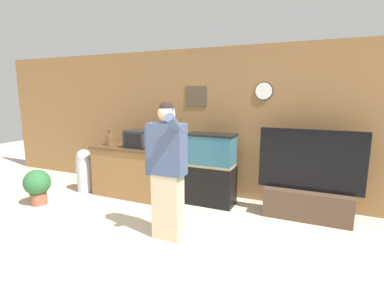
% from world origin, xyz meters
% --- Properties ---
extents(ground_plane, '(18.00, 18.00, 0.00)m').
position_xyz_m(ground_plane, '(0.00, 0.00, 0.00)').
color(ground_plane, beige).
extents(wall_back_paneled, '(10.00, 0.08, 2.60)m').
position_xyz_m(wall_back_paneled, '(0.00, 2.80, 1.30)').
color(wall_back_paneled, olive).
rests_on(wall_back_paneled, ground_plane).
extents(counter_island, '(1.51, 0.69, 0.90)m').
position_xyz_m(counter_island, '(-1.19, 2.13, 0.45)').
color(counter_island, brown).
rests_on(counter_island, ground_plane).
extents(microwave, '(0.49, 0.34, 0.30)m').
position_xyz_m(microwave, '(-1.05, 2.08, 1.05)').
color(microwave, black).
rests_on(microwave, counter_island).
extents(knife_block, '(0.10, 0.11, 0.31)m').
position_xyz_m(knife_block, '(-1.71, 2.06, 1.01)').
color(knife_block, brown).
rests_on(knife_block, counter_island).
extents(aquarium_on_stand, '(0.80, 0.40, 1.19)m').
position_xyz_m(aquarium_on_stand, '(0.19, 2.27, 0.59)').
color(aquarium_on_stand, black).
rests_on(aquarium_on_stand, ground_plane).
extents(tv_on_stand, '(1.47, 0.40, 1.33)m').
position_xyz_m(tv_on_stand, '(1.70, 2.31, 0.39)').
color(tv_on_stand, '#4C3828').
rests_on(tv_on_stand, ground_plane).
extents(person_standing, '(0.55, 0.41, 1.74)m').
position_xyz_m(person_standing, '(0.12, 0.93, 0.91)').
color(person_standing, '#BCAD89').
rests_on(person_standing, ground_plane).
extents(potted_plant, '(0.43, 0.43, 0.59)m').
position_xyz_m(potted_plant, '(-2.42, 1.07, 0.34)').
color(potted_plant, brown).
rests_on(potted_plant, ground_plane).
extents(trash_bin, '(0.30, 0.30, 0.80)m').
position_xyz_m(trash_bin, '(-2.20, 1.92, 0.41)').
color(trash_bin, '#B7B7BC').
rests_on(trash_bin, ground_plane).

